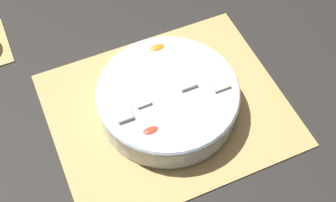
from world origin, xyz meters
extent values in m
plane|color=black|center=(0.00, 0.00, 0.00)|extent=(6.00, 6.00, 0.00)
cube|color=tan|center=(0.00, 0.00, 0.00)|extent=(0.44, 0.37, 0.01)
cube|color=#4C381E|center=(-0.17, 0.00, 0.00)|extent=(0.01, 0.36, 0.00)
cube|color=#4C381E|center=(-0.12, 0.00, 0.00)|extent=(0.01, 0.36, 0.00)
cube|color=#4C381E|center=(-0.07, 0.00, 0.00)|extent=(0.01, 0.36, 0.00)
cube|color=#4C381E|center=(-0.02, 0.00, 0.00)|extent=(0.01, 0.36, 0.00)
cube|color=#4C381E|center=(0.02, 0.00, 0.00)|extent=(0.01, 0.36, 0.00)
cube|color=#4C381E|center=(0.07, 0.00, 0.00)|extent=(0.01, 0.36, 0.00)
cube|color=#4C381E|center=(0.12, 0.00, 0.00)|extent=(0.01, 0.36, 0.00)
cube|color=#4C381E|center=(0.17, 0.00, 0.00)|extent=(0.01, 0.36, 0.00)
cylinder|color=silver|center=(0.00, 0.00, 0.04)|extent=(0.26, 0.26, 0.06)
torus|color=silver|center=(0.00, 0.00, 0.06)|extent=(0.26, 0.26, 0.01)
cylinder|color=beige|center=(-0.04, 0.03, 0.05)|extent=(0.03, 0.03, 0.01)
cylinder|color=beige|center=(-0.01, 0.00, 0.03)|extent=(0.02, 0.02, 0.01)
cylinder|color=beige|center=(0.10, -0.01, 0.04)|extent=(0.03, 0.03, 0.01)
cylinder|color=beige|center=(0.00, 0.08, 0.06)|extent=(0.03, 0.03, 0.01)
cylinder|color=beige|center=(-0.02, -0.04, 0.02)|extent=(0.03, 0.03, 0.01)
cylinder|color=beige|center=(-0.09, -0.03, 0.06)|extent=(0.03, 0.03, 0.01)
cylinder|color=beige|center=(-0.04, -0.02, 0.03)|extent=(0.03, 0.03, 0.01)
cylinder|color=beige|center=(0.01, -0.02, 0.02)|extent=(0.03, 0.03, 0.01)
cube|color=beige|center=(-0.09, 0.03, 0.06)|extent=(0.03, 0.03, 0.03)
cube|color=beige|center=(-0.05, 0.07, 0.05)|extent=(0.02, 0.02, 0.02)
cube|color=beige|center=(-0.04, 0.00, 0.06)|extent=(0.03, 0.03, 0.03)
cube|color=beige|center=(0.06, -0.08, 0.05)|extent=(0.02, 0.02, 0.02)
cube|color=beige|center=(-0.06, -0.06, 0.03)|extent=(0.03, 0.03, 0.03)
cube|color=beige|center=(-0.06, -0.03, 0.05)|extent=(0.03, 0.03, 0.03)
cube|color=beige|center=(0.00, 0.05, 0.03)|extent=(0.03, 0.03, 0.03)
cube|color=beige|center=(0.01, -0.07, 0.03)|extent=(0.03, 0.03, 0.03)
cube|color=beige|center=(-0.07, 0.05, 0.04)|extent=(0.02, 0.02, 0.02)
cube|color=beige|center=(0.05, 0.07, 0.02)|extent=(0.03, 0.03, 0.03)
cube|color=beige|center=(0.05, 0.01, 0.06)|extent=(0.03, 0.03, 0.03)
cube|color=beige|center=(-0.04, 0.06, 0.02)|extent=(0.02, 0.02, 0.02)
cube|color=beige|center=(0.09, 0.02, 0.06)|extent=(0.03, 0.03, 0.03)
ellipsoid|color=orange|center=(0.03, 0.10, 0.03)|extent=(0.04, 0.02, 0.02)
ellipsoid|color=orange|center=(0.09, 0.01, 0.03)|extent=(0.02, 0.01, 0.01)
ellipsoid|color=red|center=(0.06, 0.07, 0.06)|extent=(0.04, 0.02, 0.02)
ellipsoid|color=orange|center=(0.03, -0.10, 0.02)|extent=(0.03, 0.02, 0.02)
ellipsoid|color=orange|center=(-0.02, -0.10, 0.06)|extent=(0.04, 0.02, 0.02)
ellipsoid|color=red|center=(0.01, -0.10, 0.05)|extent=(0.02, 0.01, 0.01)
ellipsoid|color=orange|center=(-0.03, 0.10, 0.04)|extent=(0.03, 0.01, 0.01)
ellipsoid|color=red|center=(0.01, -0.01, 0.06)|extent=(0.03, 0.02, 0.01)
camera|label=1|loc=(0.20, 0.45, 0.75)|focal=50.00mm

